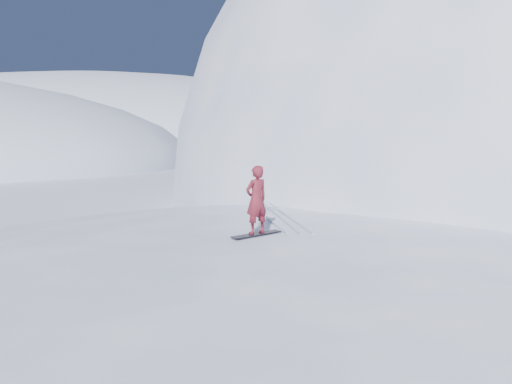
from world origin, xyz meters
TOP-DOWN VIEW (x-y plane):
  - ground at (0.00, 0.00)m, footprint 400.00×400.00m
  - near_ridge at (1.00, 3.00)m, footprint 36.00×28.00m
  - peak_shoulder at (10.00, 20.00)m, footprint 28.00×24.00m
  - far_ridge_c at (-40.00, 110.00)m, footprint 140.00×90.00m
  - wind_bumps at (-0.56, 2.12)m, footprint 16.00×14.40m
  - snowboard at (-1.87, 2.24)m, footprint 1.48×1.21m
  - snowboarder at (-1.87, 2.24)m, footprint 0.85×0.80m
  - board_tracks at (-1.12, 5.23)m, footprint 1.95×5.94m

SIDE VIEW (x-z plane):
  - ground at x=0.00m, z-range 0.00..0.00m
  - near_ridge at x=1.00m, z-range -2.40..2.40m
  - peak_shoulder at x=10.00m, z-range -9.00..9.00m
  - far_ridge_c at x=-40.00m, z-range -18.00..18.00m
  - wind_bumps at x=-0.56m, z-range -0.50..0.50m
  - snowboard at x=-1.87m, z-range 2.40..2.43m
  - board_tracks at x=-1.12m, z-range 2.40..2.44m
  - snowboarder at x=-1.87m, z-range 2.43..4.39m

